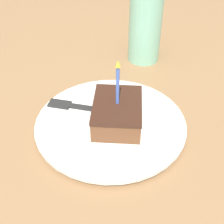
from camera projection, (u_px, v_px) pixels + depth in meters
name	position (u px, v px, depth m)	size (l,w,h in m)	color
ground_plane	(110.00, 138.00, 0.62)	(2.40, 2.40, 0.04)	olive
plate	(112.00, 124.00, 0.61)	(0.29, 0.29, 0.02)	white
cake_slice	(117.00, 112.00, 0.59)	(0.09, 0.12, 0.14)	brown
fork	(83.00, 107.00, 0.63)	(0.17, 0.05, 0.00)	#262626
bottle	(145.00, 25.00, 0.76)	(0.08, 0.08, 0.23)	#8CD1B2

